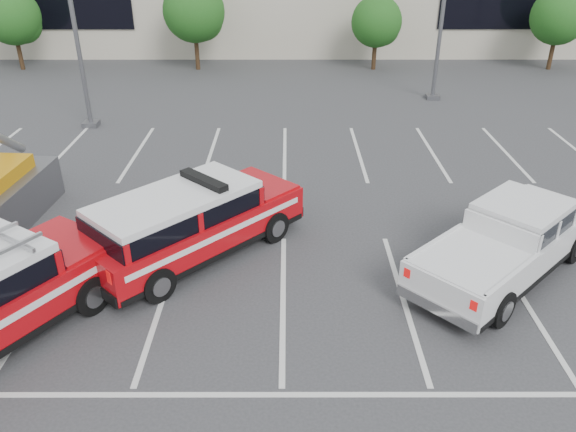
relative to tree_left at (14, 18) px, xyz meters
name	(u,v)px	position (x,y,z in m)	size (l,w,h in m)	color
ground	(283,300)	(14.91, -22.05, -2.77)	(120.00, 120.00, 0.00)	#343437
stall_markings	(284,208)	(14.91, -17.55, -2.77)	(23.00, 15.00, 0.01)	silver
tree_left	(14,18)	(0.00, 0.00, 0.00)	(3.07, 3.07, 4.42)	#3F2B19
tree_mid_left	(196,13)	(10.00, 0.00, 0.27)	(3.37, 3.37, 4.85)	#3F2B19
tree_mid_right	(378,23)	(20.00, 0.00, -0.27)	(2.77, 2.77, 3.99)	#3F2B19
tree_right	(560,18)	(30.00, 0.00, 0.00)	(3.07, 3.07, 4.42)	#3F2B19
fire_chief_suv	(192,227)	(12.64, -20.14, -1.95)	(5.43, 5.54, 2.00)	#AA080E
white_pickup	(506,248)	(20.17, -20.96, -2.08)	(5.45, 5.31, 1.74)	silver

